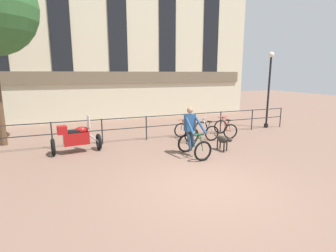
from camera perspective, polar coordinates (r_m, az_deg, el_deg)
The scene contains 10 objects.
ground_plane at distance 6.93m, azimuth 8.36°, elevation -13.03°, with size 60.00×60.00×0.00m, color #7A5B4C.
canal_railing at distance 11.31m, azimuth -4.75°, elevation 0.46°, with size 15.05×0.05×1.05m.
building_facade at distance 16.86m, azimuth -11.07°, elevation 18.18°, with size 18.00×0.72×9.83m.
cyclist_with_bike at distance 9.16m, azimuth 5.27°, elevation -1.81°, with size 0.78×1.22×1.70m.
dog at distance 9.97m, azimuth 12.01°, elevation -3.01°, with size 0.32×0.93×0.59m.
parked_motorcycle at distance 10.06m, azimuth -19.41°, elevation -2.41°, with size 1.77×0.80×1.35m.
parked_bicycle_near_lamp at distance 11.35m, azimuth 3.97°, elevation -1.30°, with size 0.67×1.11×0.86m.
parked_bicycle_mid_left at distance 11.81m, azimuth 8.34°, elevation -0.89°, with size 0.71×1.14×0.86m.
parked_bicycle_mid_right at distance 12.33m, azimuth 12.37°, elevation -0.52°, with size 0.82×1.20×0.86m.
street_lamp at distance 14.73m, azimuth 21.13°, elevation 8.18°, with size 0.28×0.28×3.92m.
Camera 1 is at (-3.21, -5.43, 2.85)m, focal length 28.00 mm.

